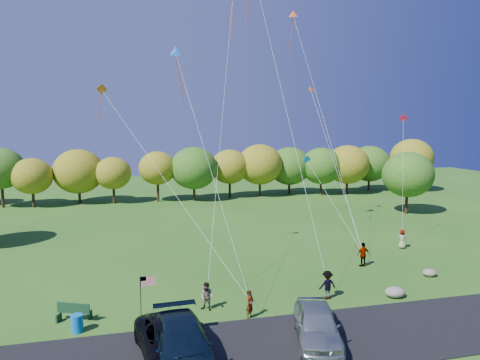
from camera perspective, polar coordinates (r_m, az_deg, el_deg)
The scene contains 17 objects.
ground at distance 25.89m, azimuth 4.30°, elevation -16.80°, with size 140.00×140.00×0.00m, color #265718.
asphalt_lane at distance 22.50m, azimuth 7.63°, elevation -20.69°, with size 44.00×6.00×0.06m, color black.
treeline at distance 58.91m, azimuth -6.39°, elevation 1.55°, with size 76.04×27.86×8.72m.
minivan_dark at distance 20.81m, azimuth -9.13°, elevation -20.61°, with size 2.64×5.72×1.59m, color black.
minivan_navy at distance 20.20m, azimuth -7.59°, elevation -21.19°, with size 2.50×6.15×1.78m, color black.
minivan_silver at distance 22.27m, azimuth 10.23°, elevation -18.43°, with size 2.07×5.15×1.76m, color #939A9D.
flyer_a at distance 24.47m, azimuth 1.34°, elevation -16.25°, with size 0.58×0.38×1.58m, color #4C4C59.
flyer_b at distance 25.44m, azimuth -4.42°, elevation -15.25°, with size 0.80×0.62×1.64m, color #4C4C59.
flyer_c at distance 27.41m, azimuth 11.57°, elevation -13.54°, with size 1.14×0.66×1.77m, color #4C4C59.
flyer_d at distance 33.88m, azimuth 16.10°, elevation -9.53°, with size 1.08×0.45×1.84m, color #4C4C59.
flyer_e at distance 39.75m, azimuth 20.82°, elevation -7.37°, with size 0.81×0.52×1.65m, color #4C4C59.
park_bench at distance 25.85m, azimuth -21.29°, elevation -15.98°, with size 1.85×1.04×1.05m.
trash_barrel at distance 24.61m, azimuth -20.91°, elevation -17.44°, with size 0.62×0.62×0.92m, color #0C65B7.
flag_assembly at distance 25.00m, azimuth -12.58°, elevation -13.65°, with size 0.85×0.55×2.29m.
boulder_near at distance 28.95m, azimuth 19.97°, elevation -13.87°, with size 1.29×1.01×0.65m, color gray.
boulder_far at distance 33.58m, azimuth 23.96°, elevation -11.22°, with size 1.00×0.84×0.52m, color gray.
kites_aloft at distance 38.49m, azimuth 1.33°, elevation 21.49°, with size 25.66×8.82×17.96m.
Camera 1 is at (-7.33, -22.48, 10.56)m, focal length 32.00 mm.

